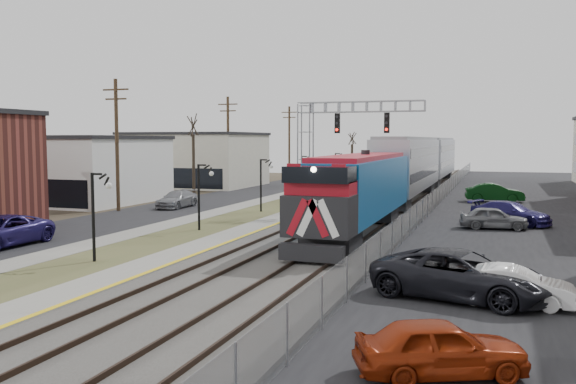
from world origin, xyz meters
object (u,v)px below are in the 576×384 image
at_px(train, 415,167).
at_px(car_lot_b, 513,287).
at_px(signal_gantry, 328,138).
at_px(car_lot_a, 440,349).

relative_size(train, car_lot_b, 16.29).
bearing_deg(signal_gantry, car_lot_a, -69.73).
distance_m(train, signal_gantry, 15.62).
bearing_deg(signal_gantry, train, 73.84).
xyz_separation_m(car_lot_a, car_lot_b, (1.70, 6.93, -0.03)).
relative_size(train, car_lot_a, 16.08).
bearing_deg(train, car_lot_b, -77.69).
height_order(train, car_lot_a, train).
bearing_deg(car_lot_b, train, 15.75).
height_order(train, signal_gantry, signal_gantry).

